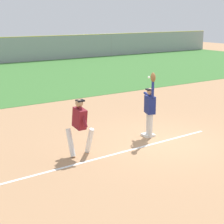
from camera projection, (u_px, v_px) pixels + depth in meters
name	position (u px, v px, depth m)	size (l,w,h in m)	color
ground_plane	(160.00, 141.00, 12.48)	(73.07, 73.07, 0.00)	tan
outfield_grass	(10.00, 78.00, 24.84)	(53.58, 16.07, 0.01)	#3D7533
chalk_foul_line	(54.00, 170.00, 10.14)	(12.00, 0.10, 0.01)	white
first_base	(148.00, 135.00, 12.99)	(0.38, 0.38, 0.08)	white
fielder	(150.00, 106.00, 12.61)	(0.40, 0.88, 2.28)	silver
runner	(80.00, 123.00, 11.01)	(0.72, 0.84, 1.72)	white
baseball	(149.00, 77.00, 12.78)	(0.07, 0.07, 0.07)	white
parked_car_tan	(39.00, 50.00, 36.90)	(4.57, 2.45, 1.25)	tan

